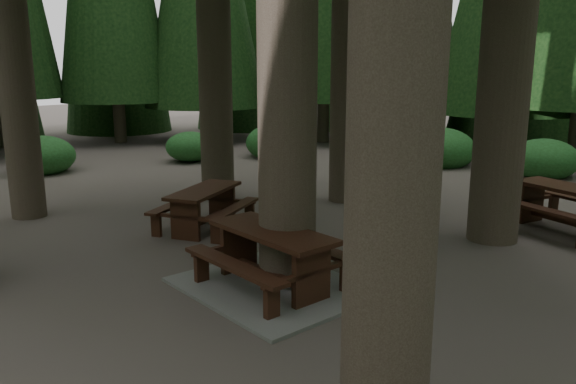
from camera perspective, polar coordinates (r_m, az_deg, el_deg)
The scene contains 5 objects.
ground at distance 8.87m, azimuth -4.91°, elevation -8.04°, with size 80.00×80.00×0.00m, color #584F48.
picnic_table_a at distance 8.10m, azimuth -1.58°, elevation -7.69°, with size 2.92×2.55×0.88m.
picnic_table_b at distance 11.05m, azimuth -8.48°, elevation -1.08°, with size 2.05×2.27×0.81m.
picnic_table_d at distance 12.02m, azimuth 26.61°, elevation -0.92°, with size 2.53×2.32×0.89m.
shrub_ring at distance 8.83m, azimuth 1.75°, elevation -5.35°, with size 23.86×24.64×1.49m.
Camera 1 is at (5.87, -5.88, 3.12)m, focal length 35.00 mm.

